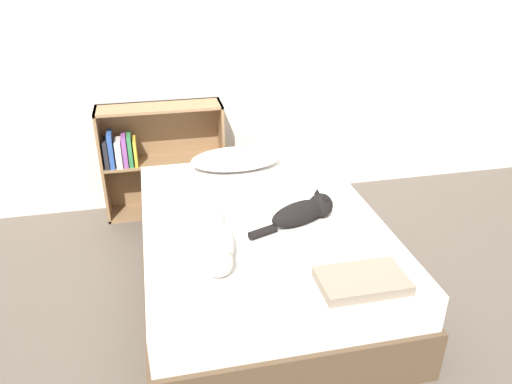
# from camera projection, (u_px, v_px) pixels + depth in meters

# --- Properties ---
(ground_plane) EXTENTS (8.00, 8.00, 0.00)m
(ground_plane) POSITION_uv_depth(u_px,v_px,m) (261.00, 287.00, 3.11)
(ground_plane) COLOR brown
(wall_back) EXTENTS (8.00, 0.06, 2.50)m
(wall_back) POSITION_uv_depth(u_px,v_px,m) (222.00, 43.00, 3.66)
(wall_back) COLOR silver
(wall_back) RESTS_ON ground_plane
(bed) EXTENTS (1.38, 1.81, 0.50)m
(bed) POSITION_uv_depth(u_px,v_px,m) (261.00, 254.00, 2.99)
(bed) COLOR brown
(bed) RESTS_ON ground_plane
(pillow) EXTENTS (0.63, 0.31, 0.14)m
(pillow) POSITION_uv_depth(u_px,v_px,m) (236.00, 159.00, 3.47)
(pillow) COLOR white
(pillow) RESTS_ON bed
(cat_light) EXTENTS (0.22, 0.61, 0.16)m
(cat_light) POSITION_uv_depth(u_px,v_px,m) (218.00, 248.00, 2.49)
(cat_light) COLOR beige
(cat_light) RESTS_ON bed
(cat_dark) EXTENTS (0.53, 0.26, 0.16)m
(cat_dark) POSITION_uv_depth(u_px,v_px,m) (304.00, 211.00, 2.81)
(cat_dark) COLOR black
(cat_dark) RESTS_ON bed
(bookshelf) EXTENTS (0.91, 0.26, 0.86)m
(bookshelf) POSITION_uv_depth(u_px,v_px,m) (157.00, 157.00, 3.80)
(bookshelf) COLOR #8E6B47
(bookshelf) RESTS_ON ground_plane
(blanket_fold) EXTENTS (0.41, 0.25, 0.05)m
(blanket_fold) POSITION_uv_depth(u_px,v_px,m) (362.00, 281.00, 2.31)
(blanket_fold) COLOR gray
(blanket_fold) RESTS_ON bed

